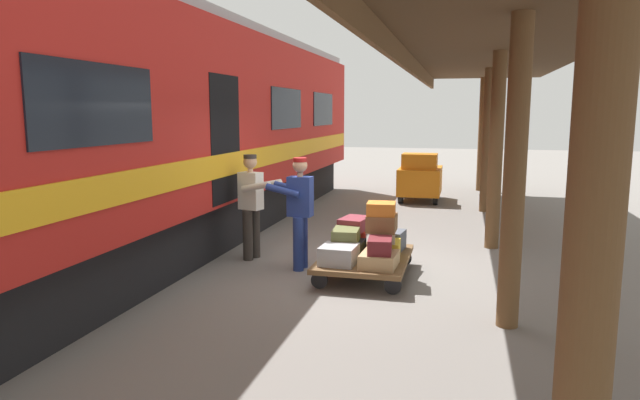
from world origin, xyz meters
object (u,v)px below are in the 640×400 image
(suitcase_gray_aluminum, at_px, (339,255))
(porter_in_overalls, at_px, (299,209))
(suitcase_tan_vintage, at_px, (379,260))
(suitcase_orange_carryall, at_px, (381,209))
(suitcase_olive_duffel, at_px, (346,235))
(suitcase_burgundy_valise, at_px, (355,224))
(suitcase_red_plastic, at_px, (353,238))
(suitcase_maroon_trunk, at_px, (380,246))
(train_car, at_px, (141,131))
(suitcase_slate_roller, at_px, (389,240))
(suitcase_cream_canvas, at_px, (382,235))
(suitcase_yellow_case, at_px, (384,249))
(baggage_tug, at_px, (420,178))
(luggage_cart, at_px, (365,259))
(porter_by_door, at_px, (252,203))
(suitcase_brown_leather, at_px, (382,223))
(suitcase_black_hardshell, at_px, (346,248))

(suitcase_gray_aluminum, height_order, porter_in_overalls, porter_in_overalls)
(suitcase_tan_vintage, xyz_separation_m, suitcase_orange_carryall, (0.05, -0.45, 0.62))
(suitcase_olive_duffel, distance_m, suitcase_burgundy_valise, 0.50)
(suitcase_red_plastic, distance_m, suitcase_maroon_trunk, 1.18)
(train_car, bearing_deg, suitcase_olive_duffel, 173.38)
(suitcase_orange_carryall, height_order, porter_in_overalls, porter_in_overalls)
(suitcase_red_plastic, bearing_deg, suitcase_slate_roller, 180.00)
(suitcase_slate_roller, relative_size, suitcase_cream_canvas, 0.88)
(suitcase_slate_roller, height_order, suitcase_burgundy_valise, suitcase_burgundy_valise)
(train_car, distance_m, suitcase_orange_carryall, 4.19)
(suitcase_yellow_case, bearing_deg, suitcase_tan_vintage, 90.00)
(suitcase_slate_roller, xyz_separation_m, suitcase_burgundy_valise, (0.52, 0.04, 0.23))
(suitcase_tan_vintage, height_order, suitcase_orange_carryall, suitcase_orange_carryall)
(suitcase_gray_aluminum, bearing_deg, suitcase_orange_carryall, -138.86)
(suitcase_gray_aluminum, relative_size, baggage_tug, 0.30)
(luggage_cart, xyz_separation_m, suitcase_maroon_trunk, (-0.29, 0.52, 0.34))
(baggage_tug, bearing_deg, suitcase_slate_roller, 90.37)
(suitcase_yellow_case, relative_size, suitcase_olive_duffel, 0.91)
(train_car, distance_m, suitcase_tan_vintage, 4.50)
(suitcase_maroon_trunk, xyz_separation_m, suitcase_orange_carryall, (0.06, -0.47, 0.42))
(suitcase_burgundy_valise, xyz_separation_m, porter_in_overalls, (0.80, 0.32, 0.25))
(suitcase_red_plastic, height_order, porter_by_door, porter_by_door)
(luggage_cart, height_order, suitcase_gray_aluminum, suitcase_gray_aluminum)
(luggage_cart, relative_size, suitcase_tan_vintage, 3.08)
(suitcase_tan_vintage, height_order, suitcase_brown_leather, suitcase_brown_leather)
(suitcase_brown_leather, bearing_deg, baggage_tug, -89.95)
(suitcase_gray_aluminum, relative_size, suitcase_cream_canvas, 1.02)
(porter_in_overalls, bearing_deg, suitcase_orange_carryall, 170.93)
(suitcase_gray_aluminum, xyz_separation_m, porter_by_door, (1.67, -1.04, 0.50))
(luggage_cart, xyz_separation_m, baggage_tug, (-0.24, -7.36, 0.37))
(suitcase_tan_vintage, relative_size, suitcase_cream_canvas, 1.18)
(suitcase_cream_canvas, bearing_deg, suitcase_slate_roller, -94.13)
(suitcase_tan_vintage, xyz_separation_m, suitcase_yellow_case, (0.00, -0.50, 0.03))
(suitcase_maroon_trunk, relative_size, suitcase_orange_carryall, 1.16)
(luggage_cart, bearing_deg, porter_in_overalls, -8.20)
(porter_by_door, height_order, baggage_tug, porter_by_door)
(train_car, relative_size, porter_by_door, 10.73)
(suitcase_yellow_case, xyz_separation_m, baggage_tug, (0.04, -7.36, 0.20))
(suitcase_brown_leather, relative_size, baggage_tug, 0.28)
(suitcase_burgundy_valise, bearing_deg, suitcase_brown_leather, 134.61)
(suitcase_gray_aluminum, bearing_deg, suitcase_tan_vintage, 180.00)
(suitcase_olive_duffel, relative_size, porter_in_overalls, 0.31)
(suitcase_brown_leather, relative_size, porter_by_door, 0.28)
(train_car, bearing_deg, suitcase_black_hardshell, 173.78)
(porter_by_door, bearing_deg, suitcase_maroon_trunk, 154.69)
(luggage_cart, xyz_separation_m, suitcase_black_hardshell, (0.28, 0.00, 0.14))
(porter_in_overalls, bearing_deg, suitcase_red_plastic, -155.18)
(train_car, bearing_deg, suitcase_gray_aluminum, 165.89)
(suitcase_cream_canvas, distance_m, baggage_tug, 7.35)
(porter_in_overalls, bearing_deg, baggage_tug, -100.05)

